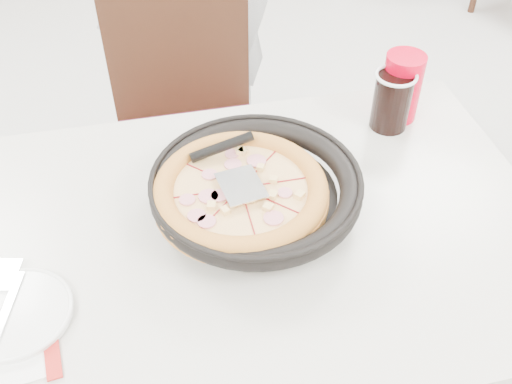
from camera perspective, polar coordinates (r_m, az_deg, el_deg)
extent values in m
plane|color=#ACACA7|center=(1.85, 1.42, -16.00)|extent=(7.00, 7.00, 0.00)
cylinder|color=black|center=(1.16, -1.95, -1.74)|extent=(0.14, 0.14, 0.04)
cylinder|color=black|center=(1.16, 0.00, -0.29)|extent=(0.32, 0.32, 0.01)
cylinder|color=#CD873A|center=(1.13, -1.45, -0.39)|extent=(0.34, 0.34, 0.02)
cube|color=white|center=(1.11, -1.42, 0.65)|extent=(0.09, 0.11, 0.00)
cube|color=white|center=(1.08, -23.01, -13.24)|extent=(0.18, 0.18, 0.00)
cylinder|color=white|center=(1.09, -21.86, -10.74)|extent=(0.19, 0.19, 0.01)
cube|color=white|center=(1.10, -22.61, -10.16)|extent=(0.05, 0.15, 0.00)
cylinder|color=black|center=(1.40, 12.78, 8.35)|extent=(0.09, 0.09, 0.13)
cylinder|color=red|center=(1.43, 13.66, 9.71)|extent=(0.09, 0.09, 0.16)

